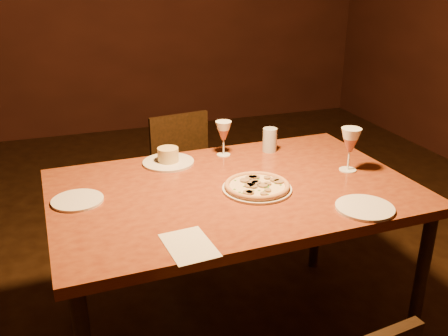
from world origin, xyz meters
name	(u,v)px	position (x,y,z in m)	size (l,w,h in m)	color
dining_table	(233,202)	(0.28, 0.01, 0.74)	(1.53, 1.01, 0.81)	brown
chair_far	(188,173)	(0.35, 1.03, 0.46)	(0.44, 0.44, 0.81)	black
pizza_plate	(257,186)	(0.36, -0.06, 0.82)	(0.29, 0.29, 0.03)	silver
ramekin_saucer	(168,158)	(0.08, 0.36, 0.83)	(0.24, 0.24, 0.08)	silver
wine_glass_far	(224,138)	(0.36, 0.38, 0.89)	(0.08, 0.08, 0.17)	#A55C45
wine_glass_right	(350,150)	(0.83, 0.01, 0.91)	(0.09, 0.09, 0.20)	#A55C45
water_tumbler	(270,140)	(0.60, 0.36, 0.87)	(0.07, 0.07, 0.12)	#AEB5BE
side_plate_left	(78,200)	(-0.35, 0.08, 0.81)	(0.20, 0.20, 0.01)	silver
side_plate_near	(365,208)	(0.68, -0.35, 0.81)	(0.22, 0.22, 0.01)	silver
menu_card	(189,245)	(-0.02, -0.39, 0.81)	(0.15, 0.22, 0.00)	beige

